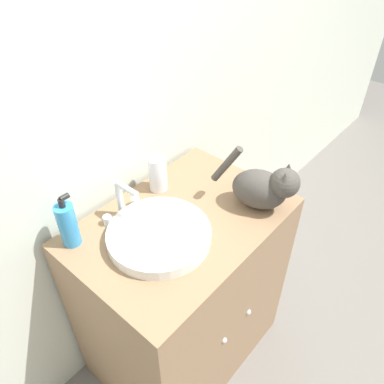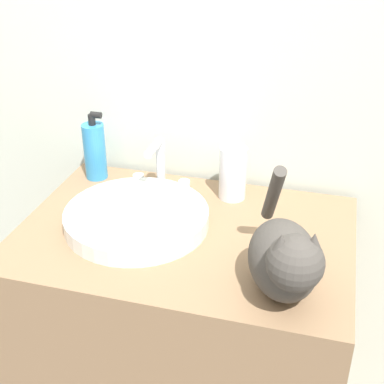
% 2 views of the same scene
% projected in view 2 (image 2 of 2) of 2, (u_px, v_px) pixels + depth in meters
% --- Properties ---
extents(wall_back, '(6.00, 0.05, 2.50)m').
position_uv_depth(wall_back, '(218.00, 48.00, 1.40)').
color(wall_back, silver).
rests_on(wall_back, ground_plane).
extents(vanity_cabinet, '(0.81, 0.57, 0.88)m').
position_uv_depth(vanity_cabinet, '(186.00, 361.00, 1.52)').
color(vanity_cabinet, '#8C6B4C').
rests_on(vanity_cabinet, ground_plane).
extents(sink_basin, '(0.36, 0.36, 0.04)m').
position_uv_depth(sink_basin, '(137.00, 218.00, 1.32)').
color(sink_basin, white).
rests_on(sink_basin, vanity_cabinet).
extents(faucet, '(0.16, 0.11, 0.16)m').
position_uv_depth(faucet, '(159.00, 168.00, 1.45)').
color(faucet, silver).
rests_on(faucet, vanity_cabinet).
extents(cat, '(0.20, 0.33, 0.24)m').
position_uv_depth(cat, '(285.00, 258.00, 1.05)').
color(cat, '#47423D').
rests_on(cat, vanity_cabinet).
extents(soap_bottle, '(0.06, 0.06, 0.20)m').
position_uv_depth(soap_bottle, '(95.00, 150.00, 1.51)').
color(soap_bottle, '#338CCC').
rests_on(soap_bottle, vanity_cabinet).
extents(spray_bottle, '(0.07, 0.07, 0.18)m').
position_uv_depth(spray_bottle, '(233.00, 168.00, 1.41)').
color(spray_bottle, silver).
rests_on(spray_bottle, vanity_cabinet).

